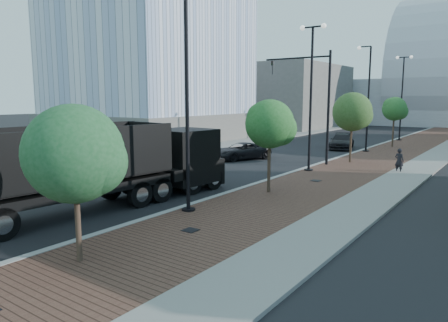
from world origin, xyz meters
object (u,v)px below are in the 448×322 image
Objects in this scene: pedestrian at (399,161)px; dark_car_mid at (241,151)px; dump_truck at (132,169)px; white_sedan at (164,172)px.

dark_car_mid is at bearing 19.28° from pedestrian.
pedestrian is (11.56, 0.74, 0.15)m from dark_car_mid.
pedestrian is at bearing 28.00° from dark_car_mid.
dump_truck is 2.95× the size of dark_car_mid.
dump_truck reaches higher than white_sedan.
pedestrian is (8.29, 14.90, -0.74)m from dump_truck.
white_sedan is 14.95m from pedestrian.
dump_truck is 2.88× the size of white_sedan.
dump_truck is at bearing 76.48° from pedestrian.
dark_car_mid is at bearing 108.01° from dump_truck.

